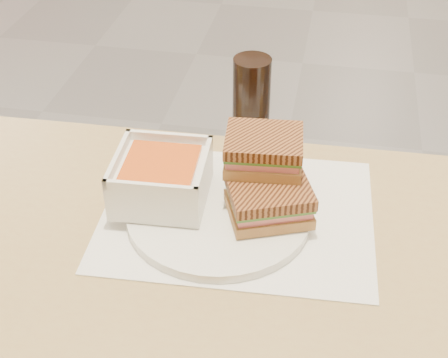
% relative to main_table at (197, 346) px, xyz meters
% --- Properties ---
extents(main_table, '(1.22, 0.73, 0.75)m').
position_rel_main_table_xyz_m(main_table, '(0.00, 0.00, 0.00)').
color(main_table, tan).
rests_on(main_table, ground).
extents(tray_liner, '(0.40, 0.32, 0.00)m').
position_rel_main_table_xyz_m(tray_liner, '(0.03, 0.15, 0.12)').
color(tray_liner, white).
rests_on(tray_liner, main_table).
extents(plate, '(0.26, 0.26, 0.01)m').
position_rel_main_table_xyz_m(plate, '(0.00, 0.14, 0.12)').
color(plate, white).
rests_on(plate, tray_liner).
extents(soup_bowl, '(0.13, 0.13, 0.07)m').
position_rel_main_table_xyz_m(soup_bowl, '(-0.08, 0.15, 0.16)').
color(soup_bowl, white).
rests_on(soup_bowl, plate).
extents(panini_lower, '(0.14, 0.12, 0.05)m').
position_rel_main_table_xyz_m(panini_lower, '(0.07, 0.14, 0.16)').
color(panini_lower, '#AC7C3F').
rests_on(panini_lower, plate).
extents(panini_upper, '(0.11, 0.10, 0.05)m').
position_rel_main_table_xyz_m(panini_upper, '(0.06, 0.19, 0.20)').
color(panini_upper, '#AC7C3F').
rests_on(panini_upper, panini_lower).
extents(cola_glass, '(0.06, 0.06, 0.13)m').
position_rel_main_table_xyz_m(cola_glass, '(0.01, 0.38, 0.18)').
color(cola_glass, black).
rests_on(cola_glass, main_table).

